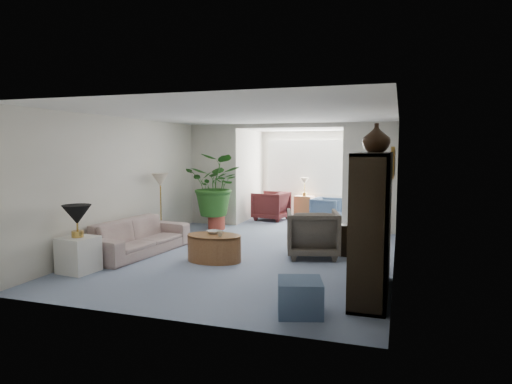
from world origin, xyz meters
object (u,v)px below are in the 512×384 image
(wingback_chair, at_px, (313,233))
(ottoman, at_px, (300,297))
(end_table, at_px, (78,255))
(floor_lamp, at_px, (160,180))
(side_table_dark, at_px, (354,240))
(plant_pot, at_px, (216,222))
(sunroom_chair_maroon, at_px, (271,206))
(coffee_bowl, at_px, (214,232))
(cabinet_urn, at_px, (376,138))
(entertainment_cabinet, at_px, (372,224))
(coffee_table, at_px, (214,248))
(table_lamp, at_px, (77,215))
(sunroom_table, at_px, (304,207))
(sofa, at_px, (138,237))
(framed_picture, at_px, (394,162))
(sunroom_chair_blue, at_px, (327,210))
(coffee_cup, at_px, (220,234))

(wingback_chair, bearing_deg, ottoman, 82.98)
(end_table, bearing_deg, ottoman, -10.36)
(wingback_chair, bearing_deg, end_table, 18.09)
(floor_lamp, relative_size, side_table_dark, 0.65)
(ottoman, bearing_deg, plant_pot, 122.87)
(sunroom_chair_maroon, bearing_deg, plant_pot, -17.50)
(coffee_bowl, xyz_separation_m, cabinet_urn, (2.70, -0.57, 1.58))
(side_table_dark, bearing_deg, entertainment_cabinet, -78.79)
(coffee_bowl, bearing_deg, coffee_table, -63.43)
(table_lamp, bearing_deg, entertainment_cabinet, 4.03)
(end_table, bearing_deg, sunroom_table, 71.52)
(end_table, bearing_deg, cabinet_urn, 10.47)
(sofa, distance_m, coffee_bowl, 1.49)
(framed_picture, relative_size, wingback_chair, 0.55)
(table_lamp, relative_size, entertainment_cabinet, 0.24)
(wingback_chair, bearing_deg, cabinet_urn, 115.59)
(ottoman, bearing_deg, framed_picture, 66.99)
(floor_lamp, distance_m, coffee_bowl, 2.36)
(coffee_bowl, bearing_deg, side_table_dark, 24.41)
(coffee_table, xyz_separation_m, cabinet_urn, (2.65, -0.47, 1.83))
(sunroom_table, bearing_deg, coffee_table, -94.98)
(sunroom_chair_blue, bearing_deg, coffee_table, 174.01)
(plant_pot, height_order, sunroom_chair_maroon, sunroom_chair_maroon)
(plant_pot, bearing_deg, wingback_chair, -36.17)
(end_table, distance_m, coffee_table, 2.15)
(coffee_bowl, relative_size, sunroom_chair_blue, 0.32)
(coffee_table, bearing_deg, plant_pot, 112.32)
(framed_picture, distance_m, floor_lamp, 4.87)
(coffee_table, height_order, wingback_chair, wingback_chair)
(coffee_table, height_order, cabinet_urn, cabinet_urn)
(coffee_table, relative_size, wingback_chair, 1.04)
(coffee_cup, relative_size, sunroom_chair_maroon, 0.12)
(entertainment_cabinet, bearing_deg, sunroom_table, 109.38)
(entertainment_cabinet, xyz_separation_m, sunroom_table, (-2.19, 6.23, -0.63))
(table_lamp, bearing_deg, plant_pot, 81.90)
(entertainment_cabinet, height_order, cabinet_urn, cabinet_urn)
(table_lamp, bearing_deg, coffee_cup, 32.19)
(plant_pot, height_order, sunroom_table, sunroom_table)
(wingback_chair, xyz_separation_m, sunroom_chair_maroon, (-1.82, 3.67, -0.03))
(coffee_bowl, distance_m, ottoman, 2.85)
(cabinet_urn, bearing_deg, framed_picture, 73.79)
(coffee_bowl, bearing_deg, sunroom_table, 84.37)
(sofa, xyz_separation_m, coffee_cup, (1.68, -0.17, 0.19))
(end_table, bearing_deg, coffee_bowl, 39.49)
(side_table_dark, bearing_deg, sunroom_chair_maroon, 126.82)
(sunroom_chair_blue, xyz_separation_m, sunroom_table, (-0.75, 0.75, -0.03))
(sofa, bearing_deg, side_table_dark, -67.31)
(end_table, xyz_separation_m, entertainment_cabinet, (4.38, 0.31, 0.65))
(sunroom_chair_blue, bearing_deg, cabinet_urn, -154.84)
(sunroom_chair_maroon, bearing_deg, sunroom_table, 144.02)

